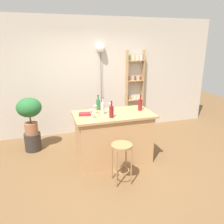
{
  "coord_description": "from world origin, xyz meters",
  "views": [
    {
      "loc": [
        -1.19,
        -3.48,
        2.2
      ],
      "look_at": [
        0.05,
        0.55,
        0.89
      ],
      "focal_mm": 35.84,
      "sensor_mm": 36.0,
      "label": 1
    }
  ],
  "objects_px": {
    "plant_stool": "(33,142)",
    "potted_plant": "(29,111)",
    "bottle_spirits_clear": "(140,104)",
    "pendant_globe_light": "(101,49)",
    "wine_glass_left": "(95,108)",
    "wine_glass_center": "(92,112)",
    "cookbook": "(85,114)",
    "spice_shelf": "(135,89)",
    "bar_stool": "(122,154)",
    "wine_glass_right": "(110,105)",
    "bottle_olive_oil": "(103,108)",
    "bottle_sauce_amber": "(111,111)",
    "bottle_vinegar": "(98,104)"
  },
  "relations": [
    {
      "from": "bottle_vinegar",
      "to": "pendant_globe_light",
      "type": "xyz_separation_m",
      "value": [
        0.38,
        1.22,
        1.0
      ]
    },
    {
      "from": "bottle_spirits_clear",
      "to": "plant_stool",
      "type": "bearing_deg",
      "value": 158.49
    },
    {
      "from": "plant_stool",
      "to": "cookbook",
      "type": "height_order",
      "value": "cookbook"
    },
    {
      "from": "bottle_olive_oil",
      "to": "cookbook",
      "type": "relative_size",
      "value": 1.52
    },
    {
      "from": "potted_plant",
      "to": "cookbook",
      "type": "relative_size",
      "value": 3.65
    },
    {
      "from": "potted_plant",
      "to": "wine_glass_center",
      "type": "distance_m",
      "value": 1.5
    },
    {
      "from": "bar_stool",
      "to": "plant_stool",
      "type": "bearing_deg",
      "value": 130.95
    },
    {
      "from": "bottle_spirits_clear",
      "to": "bar_stool",
      "type": "bearing_deg",
      "value": -129.01
    },
    {
      "from": "spice_shelf",
      "to": "bottle_spirits_clear",
      "type": "height_order",
      "value": "spice_shelf"
    },
    {
      "from": "wine_glass_center",
      "to": "pendant_globe_light",
      "type": "relative_size",
      "value": 0.07
    },
    {
      "from": "bar_stool",
      "to": "cookbook",
      "type": "relative_size",
      "value": 3.21
    },
    {
      "from": "bar_stool",
      "to": "wine_glass_right",
      "type": "relative_size",
      "value": 4.11
    },
    {
      "from": "bottle_vinegar",
      "to": "pendant_globe_light",
      "type": "bearing_deg",
      "value": 72.81
    },
    {
      "from": "spice_shelf",
      "to": "cookbook",
      "type": "relative_size",
      "value": 9.66
    },
    {
      "from": "wine_glass_center",
      "to": "wine_glass_right",
      "type": "bearing_deg",
      "value": 36.04
    },
    {
      "from": "plant_stool",
      "to": "bar_stool",
      "type": "bearing_deg",
      "value": -49.05
    },
    {
      "from": "plant_stool",
      "to": "bottle_sauce_amber",
      "type": "xyz_separation_m",
      "value": [
        1.42,
        -1.08,
        0.86
      ]
    },
    {
      "from": "potted_plant",
      "to": "spice_shelf",
      "type": "bearing_deg",
      "value": 14.05
    },
    {
      "from": "bar_stool",
      "to": "bottle_olive_oil",
      "type": "height_order",
      "value": "bottle_olive_oil"
    },
    {
      "from": "bar_stool",
      "to": "cookbook",
      "type": "distance_m",
      "value": 1.04
    },
    {
      "from": "bottle_sauce_amber",
      "to": "cookbook",
      "type": "relative_size",
      "value": 1.42
    },
    {
      "from": "wine_glass_right",
      "to": "cookbook",
      "type": "relative_size",
      "value": 0.78
    },
    {
      "from": "bar_stool",
      "to": "cookbook",
      "type": "height_order",
      "value": "cookbook"
    },
    {
      "from": "wine_glass_left",
      "to": "wine_glass_center",
      "type": "distance_m",
      "value": 0.26
    },
    {
      "from": "bottle_spirits_clear",
      "to": "pendant_globe_light",
      "type": "relative_size",
      "value": 0.14
    },
    {
      "from": "bar_stool",
      "to": "wine_glass_right",
      "type": "height_order",
      "value": "wine_glass_right"
    },
    {
      "from": "bottle_olive_oil",
      "to": "wine_glass_center",
      "type": "xyz_separation_m",
      "value": [
        -0.25,
        -0.18,
        -0.0
      ]
    },
    {
      "from": "bottle_sauce_amber",
      "to": "wine_glass_right",
      "type": "height_order",
      "value": "bottle_sauce_amber"
    },
    {
      "from": "spice_shelf",
      "to": "pendant_globe_light",
      "type": "xyz_separation_m",
      "value": [
        -0.89,
        0.03,
        1.0
      ]
    },
    {
      "from": "potted_plant",
      "to": "wine_glass_left",
      "type": "relative_size",
      "value": 4.67
    },
    {
      "from": "bottle_olive_oil",
      "to": "wine_glass_center",
      "type": "relative_size",
      "value": 1.94
    },
    {
      "from": "plant_stool",
      "to": "potted_plant",
      "type": "height_order",
      "value": "potted_plant"
    },
    {
      "from": "bottle_spirits_clear",
      "to": "bottle_olive_oil",
      "type": "relative_size",
      "value": 0.98
    },
    {
      "from": "plant_stool",
      "to": "wine_glass_right",
      "type": "bearing_deg",
      "value": -25.52
    },
    {
      "from": "bottle_spirits_clear",
      "to": "wine_glass_left",
      "type": "height_order",
      "value": "bottle_spirits_clear"
    },
    {
      "from": "wine_glass_left",
      "to": "pendant_globe_light",
      "type": "distance_m",
      "value": 1.85
    },
    {
      "from": "spice_shelf",
      "to": "potted_plant",
      "type": "height_order",
      "value": "spice_shelf"
    },
    {
      "from": "spice_shelf",
      "to": "plant_stool",
      "type": "distance_m",
      "value": 2.8
    },
    {
      "from": "bar_stool",
      "to": "bottle_sauce_amber",
      "type": "xyz_separation_m",
      "value": [
        0.0,
        0.56,
        0.55
      ]
    },
    {
      "from": "bottle_olive_oil",
      "to": "wine_glass_left",
      "type": "relative_size",
      "value": 1.94
    },
    {
      "from": "bar_stool",
      "to": "bottle_spirits_clear",
      "type": "height_order",
      "value": "bottle_spirits_clear"
    },
    {
      "from": "potted_plant",
      "to": "bottle_spirits_clear",
      "type": "bearing_deg",
      "value": -21.51
    },
    {
      "from": "bottle_spirits_clear",
      "to": "wine_glass_left",
      "type": "xyz_separation_m",
      "value": [
        -0.89,
        0.02,
        -0.0
      ]
    },
    {
      "from": "wine_glass_right",
      "to": "cookbook",
      "type": "distance_m",
      "value": 0.53
    },
    {
      "from": "wine_glass_left",
      "to": "cookbook",
      "type": "bearing_deg",
      "value": 178.41
    },
    {
      "from": "wine_glass_right",
      "to": "wine_glass_center",
      "type": "bearing_deg",
      "value": -143.96
    },
    {
      "from": "spice_shelf",
      "to": "bottle_spirits_clear",
      "type": "relative_size",
      "value": 6.5
    },
    {
      "from": "pendant_globe_light",
      "to": "spice_shelf",
      "type": "bearing_deg",
      "value": -1.8
    },
    {
      "from": "bottle_spirits_clear",
      "to": "bottle_olive_oil",
      "type": "distance_m",
      "value": 0.76
    },
    {
      "from": "wine_glass_right",
      "to": "bottle_olive_oil",
      "type": "bearing_deg",
      "value": -143.81
    }
  ]
}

